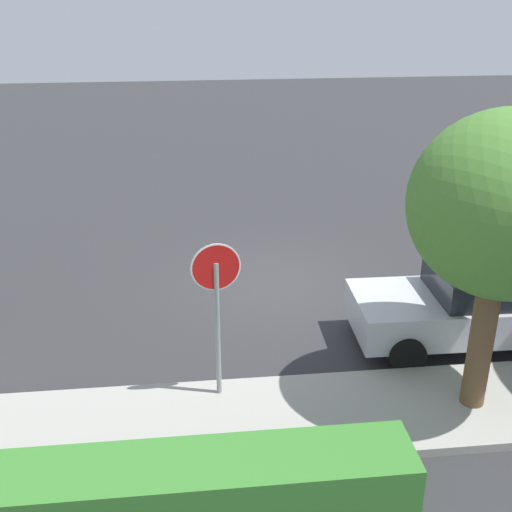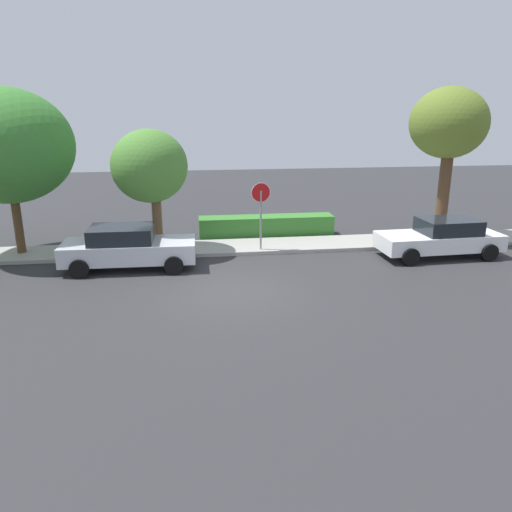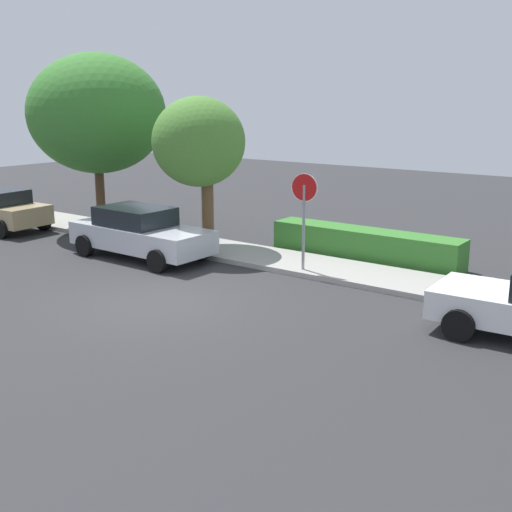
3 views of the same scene
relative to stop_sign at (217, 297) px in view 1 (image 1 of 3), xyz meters
name	(u,v)px [view 1 (image 1 of 3)]	position (x,y,z in m)	size (l,w,h in m)	color
ground_plane	(276,283)	(-1.48, -4.09, -1.86)	(60.00, 60.00, 0.00)	#2D2D30
sidewalk_curb	(318,415)	(-1.48, 0.67, -1.79)	(32.00, 2.02, 0.14)	#9E9B93
stop_sign	(217,297)	(0.00, 0.00, 0.00)	(0.75, 0.12, 2.72)	gray
parked_car_silver	(480,304)	(-4.85, -1.30, -1.10)	(4.56, 2.01, 1.51)	silver
street_tree_near_corner	(508,207)	(-4.07, 0.51, 1.44)	(2.81, 2.81, 4.68)	brown
front_yard_hedge	(182,491)	(0.60, 2.43, -1.41)	(5.80, 0.98, 0.90)	#387A2D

